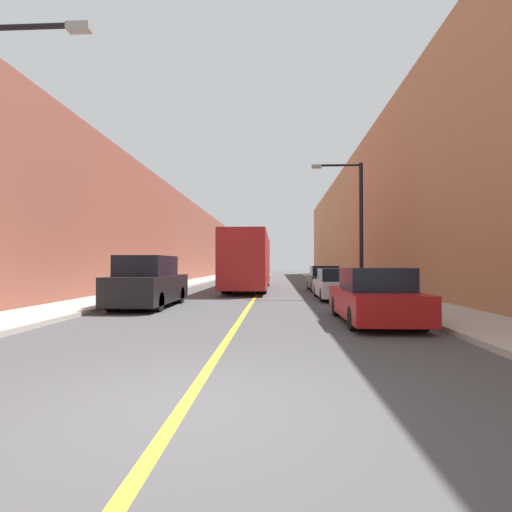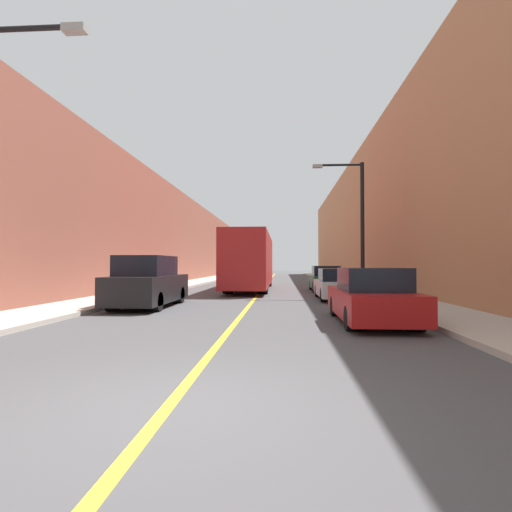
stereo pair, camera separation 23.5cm
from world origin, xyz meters
name	(u,v)px [view 1 (the left image)]	position (x,y,z in m)	size (l,w,h in m)	color
ground_plane	(182,408)	(0.00, 0.00, 0.00)	(200.00, 200.00, 0.00)	#474749
sidewalk_left	(192,282)	(-6.35, 30.00, 0.07)	(2.58, 72.00, 0.14)	#B2AA9E
sidewalk_right	(338,283)	(6.35, 30.00, 0.07)	(2.58, 72.00, 0.14)	#B2AA9E
building_row_left	(155,237)	(-9.64, 30.00, 4.08)	(4.00, 72.00, 8.16)	brown
building_row_right	(377,218)	(9.64, 30.00, 5.59)	(4.00, 72.00, 11.18)	#B2724C
road_center_line	(264,283)	(0.00, 30.00, 0.00)	(0.16, 72.00, 0.01)	gold
bus	(249,261)	(-0.72, 21.41, 1.87)	(2.47, 12.75, 3.50)	#AD1E1E
parked_suv_left	(148,283)	(-3.83, 10.53, 0.90)	(1.89, 4.95, 1.96)	black
car_right_near	(374,298)	(3.79, 6.80, 0.69)	(1.88, 4.61, 1.54)	maroon
car_right_mid	(336,285)	(3.87, 14.37, 0.66)	(1.79, 4.62, 1.44)	silver
car_right_far	(324,280)	(3.97, 20.36, 0.70)	(1.77, 4.32, 1.55)	#145128
street_lamp_right	(356,218)	(5.11, 15.90, 3.99)	(2.59, 0.24, 6.65)	black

